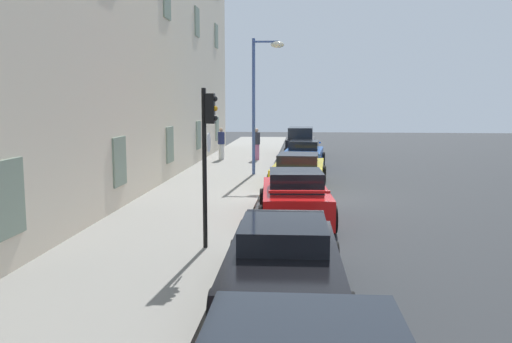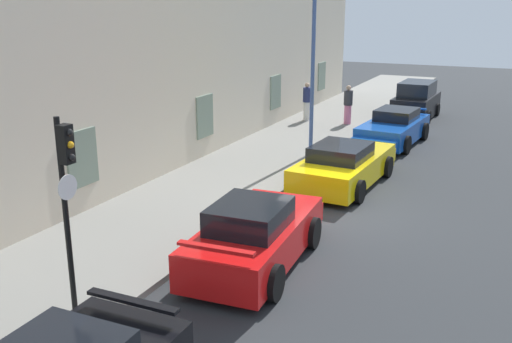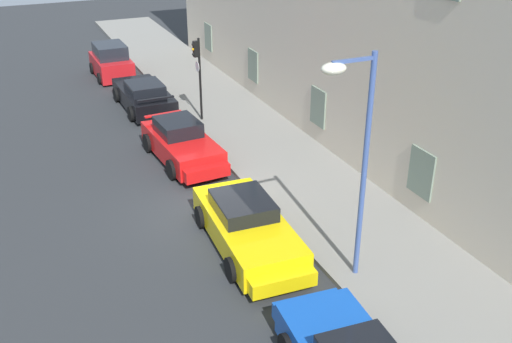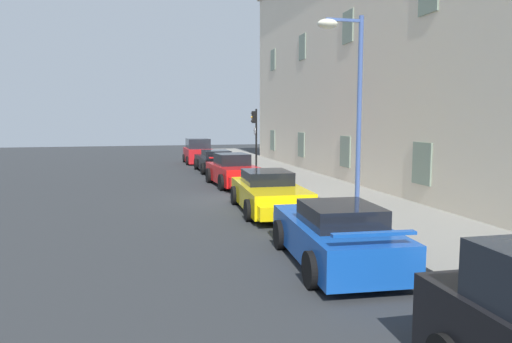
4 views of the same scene
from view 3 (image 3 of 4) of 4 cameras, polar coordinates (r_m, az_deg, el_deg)
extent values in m
plane|color=#2B2D30|center=(19.06, -5.13, -3.79)|extent=(80.00, 80.00, 0.00)
cube|color=gray|center=(20.43, 5.28, -1.39)|extent=(60.00, 4.10, 0.14)
cube|color=gray|center=(34.43, -4.66, 12.88)|extent=(1.10, 0.06, 1.50)
cube|color=gray|center=(28.69, -0.29, 10.24)|extent=(1.10, 0.06, 1.50)
cube|color=gray|center=(23.27, 6.04, 6.23)|extent=(1.10, 0.06, 1.50)
cube|color=gray|center=(18.48, 15.75, -0.15)|extent=(1.10, 0.06, 1.50)
cube|color=black|center=(28.04, -10.85, 7.12)|extent=(4.66, 1.99, 0.74)
cube|color=black|center=(27.54, -10.75, 8.03)|extent=(1.88, 1.55, 0.40)
cube|color=black|center=(29.95, -11.86, 8.08)|extent=(1.42, 1.77, 0.40)
cube|color=black|center=(25.89, -9.71, 6.99)|extent=(0.19, 1.62, 0.06)
cylinder|color=black|center=(29.24, -13.36, 7.26)|extent=(0.69, 0.25, 0.68)
cylinder|color=black|center=(29.64, -9.76, 7.85)|extent=(0.69, 0.25, 0.68)
cylinder|color=black|center=(26.58, -11.98, 5.49)|extent=(0.69, 0.25, 0.68)
cylinder|color=black|center=(27.03, -8.06, 6.15)|extent=(0.69, 0.25, 0.68)
cube|color=red|center=(22.34, -7.21, 2.50)|extent=(4.42, 2.08, 0.79)
cube|color=black|center=(22.37, -7.60, 4.35)|extent=(1.82, 1.55, 0.53)
cube|color=red|center=(20.78, -5.30, 0.39)|extent=(1.40, 1.74, 0.44)
cube|color=red|center=(23.85, -9.02, 5.54)|extent=(0.26, 1.54, 0.06)
cylinder|color=black|center=(21.61, -3.67, 1.17)|extent=(0.75, 0.29, 0.74)
cylinder|color=black|center=(21.02, -8.14, 0.19)|extent=(0.75, 0.29, 0.74)
cylinder|color=black|center=(23.87, -6.33, 3.57)|extent=(0.75, 0.29, 0.74)
cylinder|color=black|center=(23.34, -10.43, 2.74)|extent=(0.75, 0.29, 0.74)
cube|color=yellow|center=(16.99, -0.84, -5.58)|extent=(4.79, 2.16, 0.75)
cube|color=black|center=(16.97, -1.27, -3.28)|extent=(1.95, 1.64, 0.44)
cube|color=yellow|center=(15.44, 1.86, -9.65)|extent=(1.50, 1.85, 0.41)
cylinder|color=black|center=(16.29, 4.18, -8.06)|extent=(0.70, 0.27, 0.69)
cylinder|color=black|center=(15.69, -2.32, -9.50)|extent=(0.70, 0.27, 0.69)
cylinder|color=black|center=(18.56, 0.41, -3.34)|extent=(0.70, 0.27, 0.69)
cylinder|color=black|center=(18.03, -5.34, -4.42)|extent=(0.70, 0.27, 0.69)
cube|color=#144CB2|center=(14.01, 5.83, -14.07)|extent=(1.44, 1.77, 0.42)
cylinder|color=black|center=(14.06, 10.29, -14.89)|extent=(0.73, 0.29, 0.71)
cube|color=red|center=(33.20, -13.85, 9.92)|extent=(3.53, 1.80, 0.98)
cube|color=#1E232B|center=(32.98, -14.00, 11.32)|extent=(2.12, 1.57, 0.70)
cylinder|color=black|center=(34.13, -15.62, 9.64)|extent=(0.61, 0.21, 0.61)
cylinder|color=black|center=(34.43, -12.74, 10.10)|extent=(0.61, 0.21, 0.61)
cylinder|color=black|center=(32.14, -14.92, 8.72)|extent=(0.61, 0.21, 0.61)
cylinder|color=black|center=(32.46, -11.87, 9.21)|extent=(0.61, 0.21, 0.61)
cylinder|color=black|center=(25.51, -5.45, 8.86)|extent=(0.10, 0.10, 3.59)
cube|color=black|center=(25.10, -5.89, 11.75)|extent=(0.22, 0.20, 0.66)
sphere|color=black|center=(25.02, -6.15, 12.18)|extent=(0.12, 0.12, 0.12)
sphere|color=orange|center=(25.07, -6.13, 11.72)|extent=(0.12, 0.12, 0.12)
sphere|color=black|center=(25.12, -6.11, 11.25)|extent=(0.12, 0.12, 0.12)
cylinder|color=white|center=(25.31, -5.72, 10.12)|extent=(0.44, 0.02, 0.44)
cylinder|color=#3F5999|center=(14.64, 10.47, -0.01)|extent=(0.14, 0.14, 6.00)
cube|color=#3F5999|center=(13.34, 9.47, 10.62)|extent=(0.08, 1.10, 0.08)
ellipsoid|color=#EAE5C6|center=(13.12, 7.56, 9.88)|extent=(0.44, 0.60, 0.28)
camera|label=1|loc=(36.04, -15.46, 15.70)|focal=38.41mm
camera|label=2|loc=(30.45, -23.41, 16.74)|focal=40.66mm
camera|label=4|loc=(6.79, 51.12, -67.46)|focal=32.74mm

